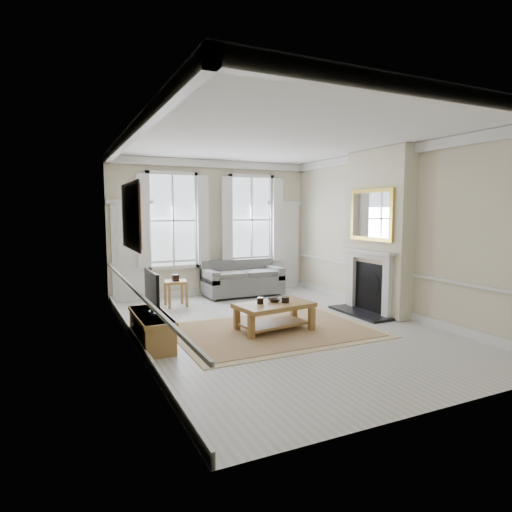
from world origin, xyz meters
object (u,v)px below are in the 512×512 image
coffee_table (274,308)px  tv_stand (152,329)px  sofa (242,281)px  side_table (176,286)px

coffee_table → tv_stand: 2.15m
tv_stand → sofa: bearing=47.0°
side_table → tv_stand: (-1.08, -2.61, -0.21)m
side_table → coffee_table: 2.93m
coffee_table → tv_stand: (-2.14, 0.12, -0.17)m
sofa → tv_stand: 4.28m
coffee_table → tv_stand: tv_stand is taller
side_table → coffee_table: bearing=-68.6°
coffee_table → tv_stand: bearing=169.4°
side_table → coffee_table: side_table is taller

